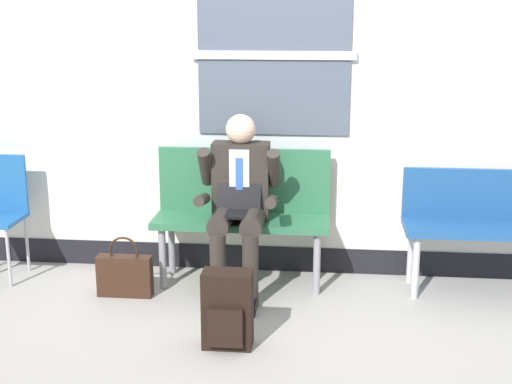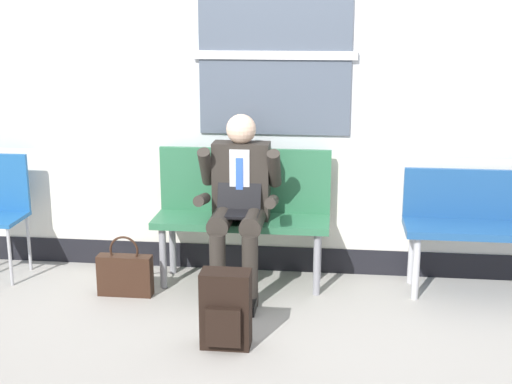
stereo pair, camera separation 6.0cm
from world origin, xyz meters
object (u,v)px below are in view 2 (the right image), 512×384
(bench_with_person, at_px, (243,206))
(handbag, at_px, (125,274))
(bench_empty, at_px, (494,220))
(folding_chair, at_px, (0,204))
(backpack, at_px, (226,310))
(person_seated, at_px, (239,200))

(bench_with_person, xyz_separation_m, handbag, (-0.79, -0.39, -0.41))
(bench_empty, distance_m, folding_chair, 3.60)
(backpack, relative_size, folding_chair, 0.52)
(person_seated, height_order, backpack, person_seated)
(person_seated, distance_m, backpack, 0.98)
(folding_chair, bearing_deg, handbag, -17.07)
(person_seated, bearing_deg, bench_empty, 6.20)
(handbag, bearing_deg, bench_empty, 8.36)
(person_seated, xyz_separation_m, handbag, (-0.79, -0.18, -0.52))
(person_seated, distance_m, folding_chair, 1.83)
(bench_with_person, xyz_separation_m, person_seated, (0.00, -0.21, 0.10))
(bench_empty, xyz_separation_m, person_seated, (-1.78, -0.19, 0.14))
(backpack, xyz_separation_m, folding_chair, (-1.86, 1.01, 0.31))
(handbag, xyz_separation_m, folding_chair, (-1.04, 0.32, 0.39))
(bench_with_person, bearing_deg, folding_chair, -177.80)
(bench_with_person, height_order, bench_empty, bench_with_person)
(handbag, height_order, folding_chair, folding_chair)
(bench_empty, height_order, handbag, bench_empty)
(handbag, bearing_deg, person_seated, 13.13)
(bench_empty, xyz_separation_m, handbag, (-2.56, -0.38, -0.37))
(bench_with_person, relative_size, person_seated, 1.01)
(backpack, height_order, folding_chair, folding_chair)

